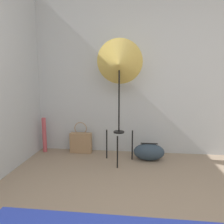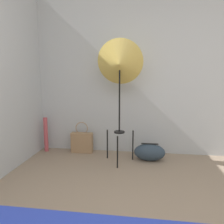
{
  "view_description": "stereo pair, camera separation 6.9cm",
  "coord_description": "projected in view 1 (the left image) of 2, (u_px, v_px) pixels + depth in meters",
  "views": [
    {
      "loc": [
        -0.06,
        -1.09,
        1.27
      ],
      "look_at": [
        -0.39,
        1.75,
        0.8
      ],
      "focal_mm": 35.0,
      "sensor_mm": 36.0,
      "label": 1
    },
    {
      "loc": [
        0.01,
        -1.08,
        1.27
      ],
      "look_at": [
        -0.39,
        1.75,
        0.8
      ],
      "focal_mm": 35.0,
      "sensor_mm": 36.0,
      "label": 2
    }
  ],
  "objects": [
    {
      "name": "paper_roll",
      "position": [
        44.0,
        135.0,
        3.68
      ],
      "size": [
        0.07,
        0.07,
        0.58
      ],
      "color": "#BC4C56",
      "rests_on": "ground_plane"
    },
    {
      "name": "duffel_bag",
      "position": [
        149.0,
        152.0,
        3.33
      ],
      "size": [
        0.47,
        0.26,
        0.27
      ],
      "color": "#2D3D4C",
      "rests_on": "ground_plane"
    },
    {
      "name": "wall_back",
      "position": [
        141.0,
        74.0,
        3.53
      ],
      "size": [
        8.0,
        0.05,
        2.6
      ],
      "color": "#B7BCC1",
      "rests_on": "ground_plane"
    },
    {
      "name": "tote_bag",
      "position": [
        81.0,
        142.0,
        3.66
      ],
      "size": [
        0.36,
        0.12,
        0.52
      ],
      "color": "#9E7A56",
      "rests_on": "ground_plane"
    },
    {
      "name": "photo_umbrella",
      "position": [
        119.0,
        64.0,
        3.06
      ],
      "size": [
        0.66,
        0.41,
        1.79
      ],
      "color": "black",
      "rests_on": "ground_plane"
    }
  ]
}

